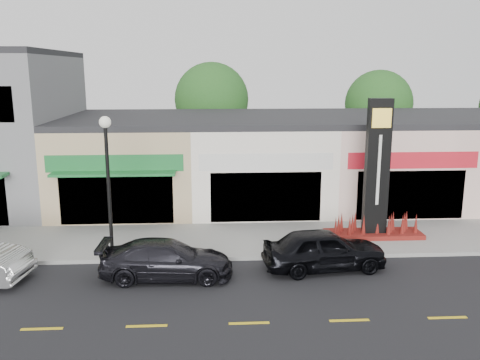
{
  "coord_description": "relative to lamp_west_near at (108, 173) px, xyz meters",
  "views": [
    {
      "loc": [
        -4.04,
        -16.67,
        7.34
      ],
      "look_at": [
        -2.87,
        4.0,
        2.8
      ],
      "focal_mm": 38.0,
      "sensor_mm": 36.0,
      "label": 1
    }
  ],
  "objects": [
    {
      "name": "ground",
      "position": [
        8.0,
        -2.5,
        -3.48
      ],
      "size": [
        120.0,
        120.0,
        0.0
      ],
      "primitive_type": "plane",
      "color": "black",
      "rests_on": "ground"
    },
    {
      "name": "sidewalk",
      "position": [
        8.0,
        1.85,
        -3.4
      ],
      "size": [
        52.0,
        4.3,
        0.15
      ],
      "primitive_type": "cube",
      "color": "gray",
      "rests_on": "ground"
    },
    {
      "name": "curb",
      "position": [
        8.0,
        -0.4,
        -3.4
      ],
      "size": [
        52.0,
        0.2,
        0.15
      ],
      "primitive_type": "cube",
      "color": "gray",
      "rests_on": "ground"
    },
    {
      "name": "shop_beige",
      "position": [
        -0.5,
        8.96,
        -1.08
      ],
      "size": [
        7.0,
        10.85,
        4.8
      ],
      "color": "tan",
      "rests_on": "ground"
    },
    {
      "name": "shop_cream",
      "position": [
        6.5,
        8.97,
        -1.08
      ],
      "size": [
        7.0,
        10.01,
        4.8
      ],
      "color": "white",
      "rests_on": "ground"
    },
    {
      "name": "shop_pink_w",
      "position": [
        13.5,
        8.97,
        -1.08
      ],
      "size": [
        7.0,
        10.01,
        4.8
      ],
      "color": "#FAD2BE",
      "rests_on": "ground"
    },
    {
      "name": "tree_rear_west",
      "position": [
        4.0,
        17.0,
        1.74
      ],
      "size": [
        5.2,
        5.2,
        7.83
      ],
      "color": "#382619",
      "rests_on": "ground"
    },
    {
      "name": "tree_rear_mid",
      "position": [
        16.0,
        17.0,
        1.41
      ],
      "size": [
        4.8,
        4.8,
        7.29
      ],
      "color": "#382619",
      "rests_on": "ground"
    },
    {
      "name": "lamp_west_near",
      "position": [
        0.0,
        0.0,
        0.0
      ],
      "size": [
        0.44,
        0.44,
        5.47
      ],
      "color": "black",
      "rests_on": "sidewalk"
    },
    {
      "name": "pylon_sign",
      "position": [
        11.0,
        1.7,
        -1.2
      ],
      "size": [
        4.2,
        1.3,
        6.0
      ],
      "color": "#621011",
      "rests_on": "sidewalk"
    },
    {
      "name": "car_dark_sedan",
      "position": [
        2.3,
        -1.97,
        -2.79
      ],
      "size": [
        2.05,
        4.77,
        1.37
      ],
      "primitive_type": "imported",
      "rotation": [
        0.0,
        0.0,
        1.54
      ],
      "color": "black",
      "rests_on": "ground"
    },
    {
      "name": "car_black_sedan",
      "position": [
        8.09,
        -1.5,
        -2.7
      ],
      "size": [
        2.35,
        4.73,
        1.55
      ],
      "primitive_type": "imported",
      "rotation": [
        0.0,
        0.0,
        1.69
      ],
      "color": "black",
      "rests_on": "ground"
    }
  ]
}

